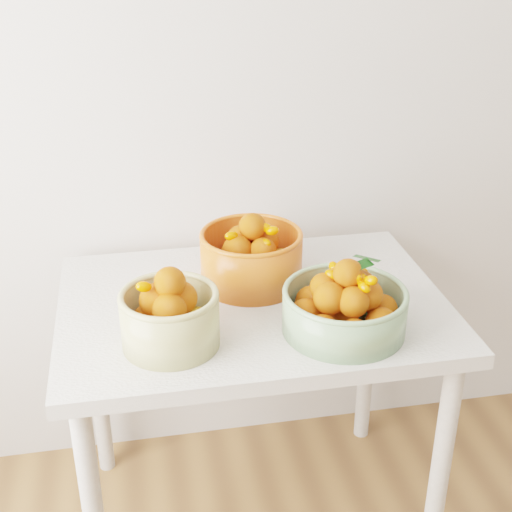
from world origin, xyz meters
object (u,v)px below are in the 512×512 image
Objects in this scene: table at (253,332)px; bowl_green at (344,306)px; bowl_cream at (170,316)px; bowl_orange at (251,256)px.

bowl_green reaches higher than table.
bowl_orange is at bearing 48.08° from bowl_cream.
bowl_green is at bearing -2.16° from bowl_cream.
bowl_green is 0.33m from bowl_orange.
bowl_cream and bowl_orange have the same top height.
bowl_orange is at bearing 82.32° from table.
bowl_orange is at bearing 121.92° from bowl_green.
bowl_green is (0.41, -0.02, -0.01)m from bowl_cream.
table is 2.83× the size of bowl_green.
table is at bearing 136.26° from bowl_green.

